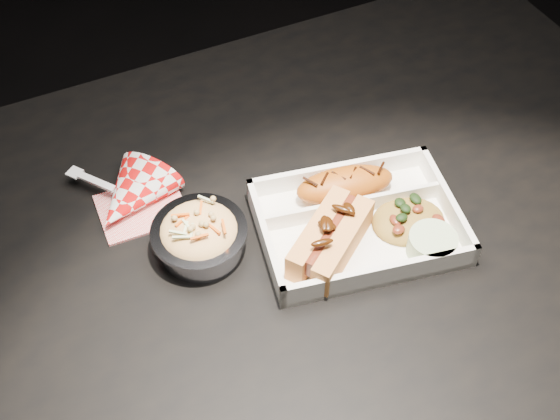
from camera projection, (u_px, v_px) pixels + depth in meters
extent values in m
cube|color=black|center=(294.00, 235.00, 0.92)|extent=(1.20, 0.80, 0.03)
cylinder|color=black|center=(444.00, 143.00, 1.56)|extent=(0.05, 0.05, 0.72)
cube|color=white|center=(357.00, 229.00, 0.90)|extent=(0.28, 0.22, 0.01)
cube|color=white|center=(338.00, 174.00, 0.94)|extent=(0.25, 0.06, 0.04)
cube|color=white|center=(381.00, 276.00, 0.84)|extent=(0.25, 0.06, 0.04)
cube|color=white|center=(266.00, 241.00, 0.87)|extent=(0.04, 0.18, 0.04)
cube|color=white|center=(447.00, 204.00, 0.91)|extent=(0.04, 0.18, 0.04)
cube|color=white|center=(352.00, 208.00, 0.91)|extent=(0.23, 0.05, 0.03)
ellipsoid|color=#B15411|center=(345.00, 184.00, 0.92)|extent=(0.14, 0.08, 0.04)
cube|color=#E3944D|center=(343.00, 245.00, 0.85)|extent=(0.12, 0.10, 0.04)
cube|color=#E3944D|center=(318.00, 234.00, 0.87)|extent=(0.12, 0.10, 0.04)
cylinder|color=maroon|center=(331.00, 235.00, 0.85)|extent=(0.11, 0.09, 0.03)
ellipsoid|color=olive|center=(409.00, 216.00, 0.89)|extent=(0.11, 0.10, 0.03)
cylinder|color=#B0C897|center=(432.00, 245.00, 0.86)|extent=(0.06, 0.06, 0.03)
cylinder|color=silver|center=(200.00, 240.00, 0.87)|extent=(0.11, 0.11, 0.04)
cylinder|color=silver|center=(199.00, 231.00, 0.86)|extent=(0.12, 0.12, 0.01)
ellipsoid|color=#C7C28C|center=(199.00, 231.00, 0.86)|extent=(0.10, 0.10, 0.04)
cube|color=red|center=(141.00, 208.00, 0.93)|extent=(0.11, 0.09, 0.00)
cone|color=red|center=(130.00, 198.00, 0.92)|extent=(0.15, 0.15, 0.10)
cube|color=white|center=(96.00, 182.00, 0.93)|extent=(0.04, 0.05, 0.00)
cube|color=white|center=(75.00, 173.00, 0.94)|extent=(0.03, 0.03, 0.00)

